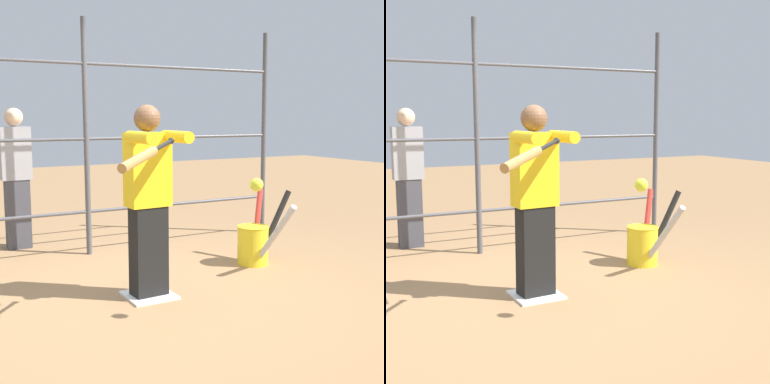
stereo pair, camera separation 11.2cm
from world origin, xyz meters
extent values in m
plane|color=#9E754C|center=(0.00, 0.00, 0.00)|extent=(24.00, 24.00, 0.00)
cube|color=white|center=(0.00, 0.00, 0.01)|extent=(0.40, 0.40, 0.02)
cylinder|color=#4C4C51|center=(-2.35, -1.60, 1.27)|extent=(0.06, 0.06, 2.55)
cylinder|color=#4C4C51|center=(0.00, -1.60, 1.27)|extent=(0.06, 0.06, 2.55)
cylinder|color=#4C4C51|center=(0.00, -1.60, 0.48)|extent=(4.71, 0.04, 0.04)
cylinder|color=#4C4C51|center=(0.00, -1.60, 1.27)|extent=(4.71, 0.04, 0.04)
cylinder|color=#4C4C51|center=(0.00, -1.60, 2.07)|extent=(4.71, 0.04, 0.04)
cube|color=black|center=(0.00, 0.00, 0.39)|extent=(0.30, 0.20, 0.78)
cube|color=yellow|center=(0.00, 0.00, 1.08)|extent=(0.37, 0.22, 0.61)
sphere|color=brown|center=(0.00, 0.00, 1.50)|extent=(0.22, 0.22, 0.22)
cylinder|color=yellow|center=(-0.16, 0.21, 1.35)|extent=(0.09, 0.43, 0.09)
cylinder|color=yellow|center=(0.16, 0.22, 1.35)|extent=(0.09, 0.43, 0.09)
sphere|color=black|center=(0.00, 0.43, 1.33)|extent=(0.05, 0.05, 0.05)
cylinder|color=black|center=(0.12, 0.53, 1.31)|extent=(0.26, 0.23, 0.08)
cylinder|color=#B27F42|center=(0.41, 0.78, 1.24)|extent=(0.41, 0.36, 0.15)
sphere|color=yellow|center=(-0.41, 0.95, 1.04)|extent=(0.10, 0.10, 0.10)
cylinder|color=yellow|center=(-1.35, -0.40, 0.20)|extent=(0.31, 0.31, 0.39)
torus|color=yellow|center=(-1.35, -0.40, 0.39)|extent=(0.33, 0.33, 0.01)
cylinder|color=#B2B2B7|center=(-1.36, -0.06, 0.36)|extent=(0.08, 0.60, 0.69)
cylinder|color=black|center=(-1.57, -0.34, 0.39)|extent=(0.38, 0.15, 0.73)
cylinder|color=red|center=(-1.52, -0.55, 0.38)|extent=(0.32, 0.31, 0.71)
cube|color=#3F3F47|center=(0.62, -2.26, 0.40)|extent=(0.27, 0.16, 0.80)
cube|color=#99999E|center=(0.62, -2.26, 1.10)|extent=(0.33, 0.18, 0.60)
sphere|color=beige|center=(0.62, -2.26, 1.50)|extent=(0.21, 0.21, 0.21)
camera|label=1|loc=(1.79, 4.00, 1.52)|focal=50.00mm
camera|label=2|loc=(1.69, 4.05, 1.52)|focal=50.00mm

